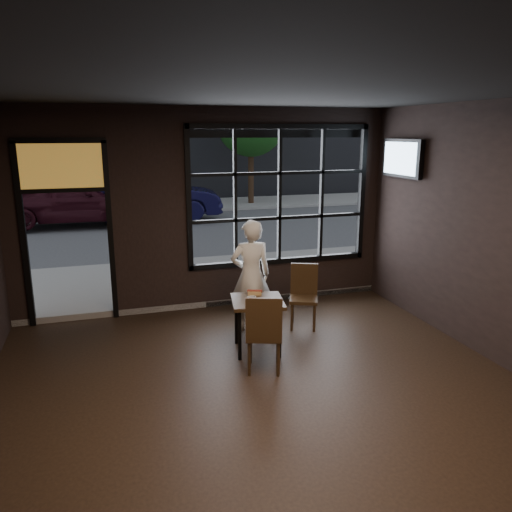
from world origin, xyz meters
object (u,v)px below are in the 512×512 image
object	(u,v)px
chair_near	(264,332)
man	(251,275)
cafe_table	(257,325)
navy_car	(154,197)

from	to	relation	value
chair_near	man	size ratio (longest dim) A/B	0.60
cafe_table	chair_near	distance (m)	0.57
chair_near	navy_car	world-z (taller)	navy_car
navy_car	man	bearing A→B (deg)	-172.16
cafe_table	man	xyz separation A→B (m)	(0.14, 0.76, 0.46)
man	navy_car	xyz separation A→B (m)	(-0.42, 9.53, -0.01)
cafe_table	man	world-z (taller)	man
cafe_table	navy_car	world-z (taller)	navy_car
cafe_table	man	size ratio (longest dim) A/B	0.44
cafe_table	chair_near	xyz separation A→B (m)	(-0.08, -0.54, 0.13)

